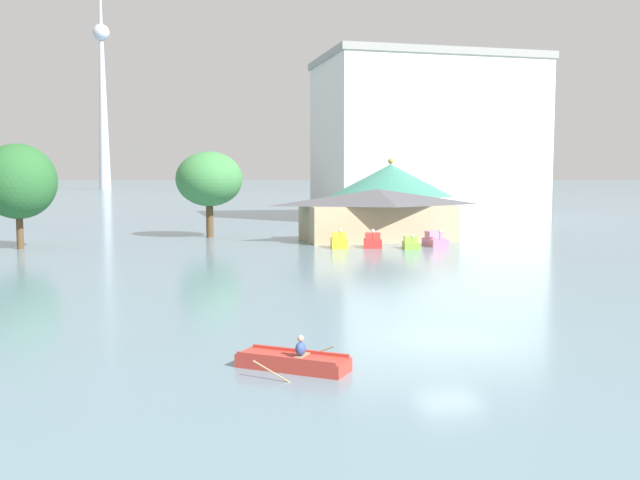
{
  "coord_description": "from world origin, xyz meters",
  "views": [
    {
      "loc": [
        -11.28,
        -24.85,
        6.32
      ],
      "look_at": [
        -0.79,
        17.71,
        2.34
      ],
      "focal_mm": 39.88,
      "sensor_mm": 36.0,
      "label": 1
    }
  ],
  "objects_px": {
    "pedal_boat_lime": "(411,244)",
    "background_building_block": "(425,139)",
    "rowboat_with_rower": "(293,362)",
    "pedal_boat_yellow": "(339,241)",
    "green_roof_pavilion": "(391,191)",
    "pedal_boat_red": "(373,242)",
    "pedal_boat_pink": "(435,240)",
    "boathouse": "(378,214)",
    "shoreline_tree_tall_left": "(18,182)",
    "shoreline_tree_mid": "(209,179)",
    "distant_broadcast_tower": "(102,67)"
  },
  "relations": [
    {
      "from": "pedal_boat_lime",
      "to": "pedal_boat_red",
      "type": "bearing_deg",
      "value": -104.83
    },
    {
      "from": "rowboat_with_rower",
      "to": "background_building_block",
      "type": "distance_m",
      "value": 84.69
    },
    {
      "from": "pedal_boat_red",
      "to": "pedal_boat_pink",
      "type": "distance_m",
      "value": 5.88
    },
    {
      "from": "distant_broadcast_tower",
      "to": "green_roof_pavilion",
      "type": "bearing_deg",
      "value": -80.42
    },
    {
      "from": "rowboat_with_rower",
      "to": "distant_broadcast_tower",
      "type": "xyz_separation_m",
      "value": [
        -22.76,
        329.2,
        56.55
      ]
    },
    {
      "from": "pedal_boat_lime",
      "to": "shoreline_tree_mid",
      "type": "xyz_separation_m",
      "value": [
        -15.97,
        15.58,
        5.53
      ]
    },
    {
      "from": "pedal_boat_red",
      "to": "background_building_block",
      "type": "distance_m",
      "value": 45.55
    },
    {
      "from": "pedal_boat_yellow",
      "to": "distant_broadcast_tower",
      "type": "height_order",
      "value": "distant_broadcast_tower"
    },
    {
      "from": "pedal_boat_pink",
      "to": "distant_broadcast_tower",
      "type": "relative_size",
      "value": 0.02
    },
    {
      "from": "pedal_boat_yellow",
      "to": "pedal_boat_lime",
      "type": "relative_size",
      "value": 1.09
    },
    {
      "from": "pedal_boat_lime",
      "to": "distant_broadcast_tower",
      "type": "distance_m",
      "value": 301.87
    },
    {
      "from": "pedal_boat_yellow",
      "to": "shoreline_tree_tall_left",
      "type": "relative_size",
      "value": 0.3
    },
    {
      "from": "pedal_boat_lime",
      "to": "background_building_block",
      "type": "height_order",
      "value": "background_building_block"
    },
    {
      "from": "pedal_boat_yellow",
      "to": "pedal_boat_pink",
      "type": "distance_m",
      "value": 8.8
    },
    {
      "from": "rowboat_with_rower",
      "to": "boathouse",
      "type": "distance_m",
      "value": 46.77
    },
    {
      "from": "boathouse",
      "to": "green_roof_pavilion",
      "type": "bearing_deg",
      "value": 65.49
    },
    {
      "from": "rowboat_with_rower",
      "to": "pedal_boat_red",
      "type": "relative_size",
      "value": 1.4
    },
    {
      "from": "pedal_boat_yellow",
      "to": "background_building_block",
      "type": "relative_size",
      "value": 0.09
    },
    {
      "from": "pedal_boat_red",
      "to": "distant_broadcast_tower",
      "type": "distance_m",
      "value": 299.9
    },
    {
      "from": "rowboat_with_rower",
      "to": "pedal_boat_yellow",
      "type": "xyz_separation_m",
      "value": [
        11.91,
        37.62,
        0.3
      ]
    },
    {
      "from": "pedal_boat_red",
      "to": "shoreline_tree_mid",
      "type": "xyz_separation_m",
      "value": [
        -13.0,
        13.98,
        5.43
      ]
    },
    {
      "from": "pedal_boat_pink",
      "to": "boathouse",
      "type": "distance_m",
      "value": 7.45
    },
    {
      "from": "boathouse",
      "to": "shoreline_tree_mid",
      "type": "bearing_deg",
      "value": 153.83
    },
    {
      "from": "pedal_boat_lime",
      "to": "shoreline_tree_mid",
      "type": "height_order",
      "value": "shoreline_tree_mid"
    },
    {
      "from": "shoreline_tree_tall_left",
      "to": "distant_broadcast_tower",
      "type": "xyz_separation_m",
      "value": [
        -7.6,
        286.0,
        50.98
      ]
    },
    {
      "from": "pedal_boat_red",
      "to": "boathouse",
      "type": "distance_m",
      "value": 7.15
    },
    {
      "from": "pedal_boat_yellow",
      "to": "shoreline_tree_mid",
      "type": "xyz_separation_m",
      "value": [
        -10.09,
        13.38,
        5.4
      ]
    },
    {
      "from": "pedal_boat_lime",
      "to": "pedal_boat_pink",
      "type": "xyz_separation_m",
      "value": [
        2.9,
        1.6,
        0.11
      ]
    },
    {
      "from": "pedal_boat_yellow",
      "to": "green_roof_pavilion",
      "type": "xyz_separation_m",
      "value": [
        11.37,
        18.68,
        3.96
      ]
    },
    {
      "from": "pedal_boat_pink",
      "to": "pedal_boat_lime",
      "type": "bearing_deg",
      "value": -62.66
    },
    {
      "from": "shoreline_tree_tall_left",
      "to": "pedal_boat_yellow",
      "type": "bearing_deg",
      "value": -11.64
    },
    {
      "from": "rowboat_with_rower",
      "to": "boathouse",
      "type": "xyz_separation_m",
      "value": [
        17.38,
        43.35,
        2.39
      ]
    },
    {
      "from": "rowboat_with_rower",
      "to": "pedal_boat_lime",
      "type": "height_order",
      "value": "pedal_boat_lime"
    },
    {
      "from": "pedal_boat_red",
      "to": "distant_broadcast_tower",
      "type": "relative_size",
      "value": 0.02
    },
    {
      "from": "pedal_boat_red",
      "to": "green_roof_pavilion",
      "type": "relative_size",
      "value": 0.18
    },
    {
      "from": "rowboat_with_rower",
      "to": "background_building_block",
      "type": "height_order",
      "value": "background_building_block"
    },
    {
      "from": "pedal_boat_pink",
      "to": "green_roof_pavilion",
      "type": "relative_size",
      "value": 0.18
    },
    {
      "from": "pedal_boat_red",
      "to": "pedal_boat_pink",
      "type": "height_order",
      "value": "pedal_boat_red"
    },
    {
      "from": "pedal_boat_yellow",
      "to": "shoreline_tree_mid",
      "type": "distance_m",
      "value": 17.61
    },
    {
      "from": "shoreline_tree_tall_left",
      "to": "background_building_block",
      "type": "relative_size",
      "value": 0.29
    },
    {
      "from": "rowboat_with_rower",
      "to": "pedal_boat_yellow",
      "type": "height_order",
      "value": "pedal_boat_yellow"
    },
    {
      "from": "rowboat_with_rower",
      "to": "distant_broadcast_tower",
      "type": "height_order",
      "value": "distant_broadcast_tower"
    },
    {
      "from": "pedal_boat_pink",
      "to": "boathouse",
      "type": "bearing_deg",
      "value": -153.92
    },
    {
      "from": "rowboat_with_rower",
      "to": "pedal_boat_pink",
      "type": "relative_size",
      "value": 1.41
    },
    {
      "from": "rowboat_with_rower",
      "to": "green_roof_pavilion",
      "type": "bearing_deg",
      "value": -74.99
    },
    {
      "from": "pedal_boat_yellow",
      "to": "pedal_boat_pink",
      "type": "height_order",
      "value": "pedal_boat_yellow"
    },
    {
      "from": "rowboat_with_rower",
      "to": "shoreline_tree_tall_left",
      "type": "relative_size",
      "value": 0.41
    },
    {
      "from": "pedal_boat_pink",
      "to": "green_roof_pavilion",
      "type": "height_order",
      "value": "green_roof_pavilion"
    },
    {
      "from": "pedal_boat_pink",
      "to": "boathouse",
      "type": "relative_size",
      "value": 0.17
    },
    {
      "from": "green_roof_pavilion",
      "to": "shoreline_tree_mid",
      "type": "xyz_separation_m",
      "value": [
        -21.47,
        -5.3,
        1.45
      ]
    }
  ]
}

